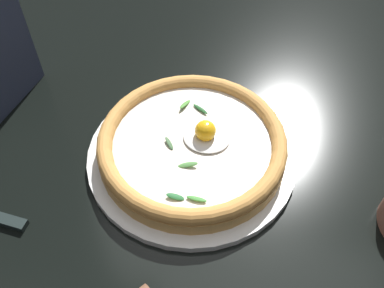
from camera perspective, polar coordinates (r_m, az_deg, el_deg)
ground_plane at (r=0.71m, az=-1.95°, el=0.13°), size 2.40×2.40×0.03m
pizza_plate at (r=0.67m, az=0.00°, el=-1.43°), size 0.33×0.33×0.01m
pizza at (r=0.65m, az=0.03°, el=0.03°), size 0.29×0.29×0.06m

